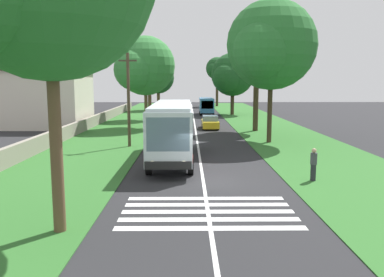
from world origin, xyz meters
TOP-DOWN VIEW (x-y plane):
  - ground at (0.00, 0.00)m, footprint 160.00×160.00m
  - grass_verge_left at (15.00, 8.20)m, footprint 120.00×8.00m
  - grass_verge_right at (15.00, -8.20)m, footprint 120.00×8.00m
  - centre_line at (15.00, 0.00)m, footprint 110.00×0.16m
  - coach_bus at (5.53, 1.80)m, footprint 11.16×2.62m
  - zebra_crossing at (-4.76, 0.00)m, footprint 4.05×6.80m
  - trailing_car_0 at (23.33, -1.62)m, footprint 4.30×1.78m
  - trailing_car_1 at (32.34, 2.05)m, footprint 4.30×1.78m
  - trailing_minibus_0 at (42.02, -2.06)m, footprint 6.00×2.14m
  - roadside_tree_left_1 at (33.36, 6.02)m, footprint 6.20×5.38m
  - roadside_tree_left_2 at (50.88, 6.23)m, footprint 7.16×5.71m
  - roadside_tree_left_3 at (23.58, 5.58)m, footprint 7.56×6.38m
  - roadside_tree_right_0 at (13.40, -5.86)m, footprint 8.95×7.32m
  - roadside_tree_right_1 at (62.84, -5.07)m, footprint 5.46×4.62m
  - roadside_tree_right_2 at (41.38, -5.83)m, footprint 7.80×6.54m
  - roadside_tree_right_3 at (21.11, -6.05)m, footprint 6.33×5.24m
  - utility_pole at (11.11, 5.40)m, footprint 0.24×1.40m
  - roadside_wall at (20.00, 11.60)m, footprint 70.00×0.40m
  - roadside_building at (25.39, 16.68)m, footprint 8.91×9.08m
  - pedestrian at (0.02, -5.65)m, footprint 0.34×0.34m

SIDE VIEW (x-z plane):
  - ground at x=0.00m, z-range 0.00..0.00m
  - zebra_crossing at x=-4.76m, z-range 0.00..0.01m
  - centre_line at x=15.00m, z-range 0.00..0.01m
  - grass_verge_left at x=15.00m, z-range 0.00..0.04m
  - grass_verge_right at x=15.00m, z-range 0.00..0.04m
  - roadside_wall at x=20.00m, z-range 0.04..1.23m
  - trailing_car_0 at x=23.33m, z-range -0.05..1.38m
  - trailing_car_1 at x=32.34m, z-range -0.05..1.38m
  - pedestrian at x=0.02m, z-range 0.06..1.75m
  - trailing_minibus_0 at x=42.02m, z-range 0.28..2.81m
  - coach_bus at x=5.53m, z-range 0.28..4.01m
  - roadside_building at x=25.39m, z-range 0.07..7.34m
  - utility_pole at x=11.11m, z-range 0.18..7.43m
  - roadside_tree_left_2 at x=50.88m, z-range 1.32..9.86m
  - roadside_tree_right_2 at x=41.38m, z-range 1.28..10.68m
  - roadside_tree_left_3 at x=23.58m, z-range 1.65..11.58m
  - roadside_tree_left_1 at x=33.36m, z-range 1.95..11.45m
  - roadside_tree_right_1 at x=62.84m, z-range 2.58..12.61m
  - roadside_tree_right_3 at x=21.11m, z-range 2.53..13.12m
  - roadside_tree_right_0 at x=13.40m, z-range 2.00..13.68m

